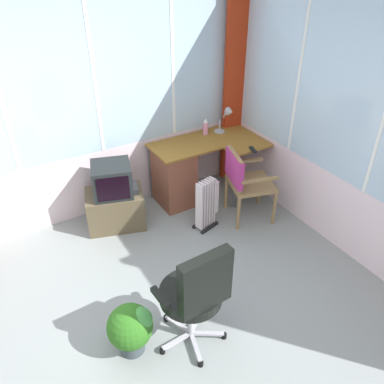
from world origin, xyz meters
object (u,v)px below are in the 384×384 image
(tv_remote, at_px, (253,150))
(tv_on_stand, at_px, (115,199))
(wooden_armchair, at_px, (242,177))
(spray_bottle, at_px, (206,127))
(desk, at_px, (178,173))
(office_chair, at_px, (197,292))
(space_heater, at_px, (207,203))
(potted_plant, at_px, (131,327))
(desk_lamp, at_px, (227,116))

(tv_remote, xyz_separation_m, tv_on_stand, (-1.58, 0.45, -0.41))
(wooden_armchair, bearing_deg, spray_bottle, 88.11)
(desk, relative_size, spray_bottle, 6.14)
(tv_on_stand, bearing_deg, office_chair, -91.49)
(spray_bottle, bearing_deg, space_heater, -120.40)
(potted_plant, bearing_deg, wooden_armchair, 29.57)
(tv_remote, bearing_deg, potted_plant, -133.91)
(desk, height_order, spray_bottle, spray_bottle)
(potted_plant, bearing_deg, desk, 51.26)
(tv_remote, height_order, spray_bottle, spray_bottle)
(wooden_armchair, distance_m, tv_on_stand, 1.47)
(desk, bearing_deg, tv_on_stand, -175.61)
(desk_lamp, height_order, potted_plant, desk_lamp)
(tv_remote, height_order, wooden_armchair, wooden_armchair)
(spray_bottle, distance_m, office_chair, 2.52)
(wooden_armchair, height_order, tv_on_stand, wooden_armchair)
(potted_plant, bearing_deg, tv_remote, 29.92)
(spray_bottle, relative_size, tv_on_stand, 0.27)
(office_chair, bearing_deg, tv_remote, 41.15)
(desk_lamp, height_order, wooden_armchair, desk_lamp)
(desk_lamp, relative_size, tv_remote, 2.24)
(tv_remote, distance_m, spray_bottle, 0.71)
(spray_bottle, bearing_deg, tv_on_stand, -170.89)
(tv_on_stand, bearing_deg, potted_plant, -107.37)
(tv_remote, relative_size, office_chair, 0.14)
(desk_lamp, bearing_deg, desk, -175.06)
(desk, relative_size, office_chair, 1.27)
(spray_bottle, xyz_separation_m, wooden_armchair, (-0.03, -0.83, -0.30))
(office_chair, relative_size, space_heater, 1.68)
(desk_lamp, relative_size, wooden_armchair, 0.39)
(desk, xyz_separation_m, office_chair, (-0.91, -1.94, 0.21))
(spray_bottle, relative_size, space_heater, 0.35)
(desk_lamp, relative_size, space_heater, 0.54)
(spray_bottle, distance_m, tv_on_stand, 1.45)
(desk_lamp, distance_m, tv_remote, 0.61)
(office_chair, distance_m, space_heater, 1.64)
(tv_remote, bearing_deg, tv_on_stand, -179.64)
(desk, xyz_separation_m, potted_plant, (-1.38, -1.72, -0.14))
(office_chair, bearing_deg, desk_lamp, 50.34)
(office_chair, relative_size, tv_on_stand, 1.31)
(desk, height_order, tv_remote, tv_remote)
(space_heater, bearing_deg, tv_on_stand, 147.83)
(desk_lamp, distance_m, tv_on_stand, 1.73)
(spray_bottle, bearing_deg, desk, -162.77)
(tv_remote, bearing_deg, space_heater, -154.60)
(wooden_armchair, distance_m, office_chair, 1.86)
(tv_on_stand, xyz_separation_m, potted_plant, (-0.52, -1.66, -0.08))
(desk, bearing_deg, tv_remote, -35.60)
(tv_remote, height_order, office_chair, office_chair)
(office_chair, bearing_deg, wooden_armchair, 42.62)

